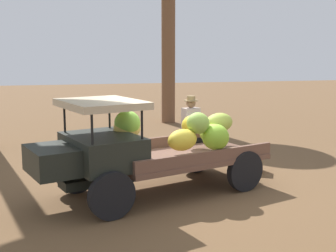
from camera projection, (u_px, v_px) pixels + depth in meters
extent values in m
plane|color=brown|center=(184.00, 188.00, 8.68)|extent=(60.00, 60.00, 0.00)
cube|color=black|center=(164.00, 169.00, 8.39)|extent=(3.94, 1.66, 0.16)
cylinder|color=black|center=(112.00, 196.00, 6.97)|extent=(0.80, 0.38, 0.79)
cylinder|color=black|center=(76.00, 173.00, 8.31)|extent=(0.80, 0.38, 0.79)
cylinder|color=black|center=(245.00, 171.00, 8.43)|extent=(0.80, 0.38, 0.79)
cylinder|color=black|center=(197.00, 155.00, 9.77)|extent=(0.80, 0.38, 0.79)
cube|color=brown|center=(183.00, 157.00, 8.59)|extent=(3.39, 2.56, 0.10)
cube|color=brown|center=(208.00, 157.00, 7.90)|extent=(2.88, 1.00, 0.22)
cube|color=brown|center=(162.00, 142.00, 9.24)|extent=(2.88, 1.00, 0.22)
cube|color=black|center=(102.00, 151.00, 7.65)|extent=(1.52, 1.79, 0.55)
cube|color=black|center=(52.00, 160.00, 7.19)|extent=(1.00, 1.23, 0.44)
cylinder|color=black|center=(92.00, 127.00, 6.79)|extent=(0.04, 0.04, 0.55)
cylinder|color=black|center=(64.00, 117.00, 7.87)|extent=(0.04, 0.04, 0.55)
cylinder|color=black|center=(142.00, 123.00, 7.25)|extent=(0.04, 0.04, 0.55)
cylinder|color=black|center=(109.00, 114.00, 8.33)|extent=(0.04, 0.04, 0.55)
cube|color=#CBB593|center=(101.00, 104.00, 7.52)|extent=(1.63, 1.82, 0.12)
ellipsoid|color=#85BC2E|center=(216.00, 137.00, 8.12)|extent=(0.73, 0.78, 0.62)
ellipsoid|color=#CDB951|center=(127.00, 128.00, 8.14)|extent=(0.57, 0.57, 0.48)
ellipsoid|color=#81C13D|center=(127.00, 123.00, 8.09)|extent=(0.63, 0.66, 0.56)
ellipsoid|color=#A9D141|center=(213.00, 133.00, 9.05)|extent=(0.77, 0.65, 0.49)
ellipsoid|color=yellow|center=(191.00, 125.00, 9.15)|extent=(0.59, 0.58, 0.46)
ellipsoid|color=#A9C247|center=(219.00, 123.00, 9.39)|extent=(0.81, 0.73, 0.54)
ellipsoid|color=#89B043|center=(198.00, 123.00, 8.04)|extent=(0.56, 0.59, 0.51)
ellipsoid|color=yellow|center=(182.00, 140.00, 7.85)|extent=(0.76, 0.69, 0.46)
cylinder|color=#334A48|center=(195.00, 147.00, 10.60)|extent=(0.15, 0.15, 0.80)
cylinder|color=#334A48|center=(186.00, 148.00, 10.47)|extent=(0.15, 0.15, 0.80)
cube|color=#BFACA3|center=(191.00, 120.00, 10.43)|extent=(0.45, 0.33, 0.56)
cylinder|color=#BFACA3|center=(197.00, 116.00, 10.37)|extent=(0.38, 0.32, 0.10)
cylinder|color=#BFACA3|center=(189.00, 117.00, 10.28)|extent=(0.25, 0.41, 0.10)
sphere|color=#886547|center=(191.00, 103.00, 10.36)|extent=(0.22, 0.22, 0.22)
cylinder|color=#957A4F|center=(191.00, 101.00, 10.35)|extent=(0.34, 0.34, 0.02)
cylinder|color=#957A4F|center=(191.00, 98.00, 10.34)|extent=(0.20, 0.20, 0.10)
cube|color=olive|center=(249.00, 162.00, 9.86)|extent=(0.71, 0.63, 0.44)
cylinder|color=brown|center=(168.00, 37.00, 16.34)|extent=(0.51, 0.51, 6.48)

